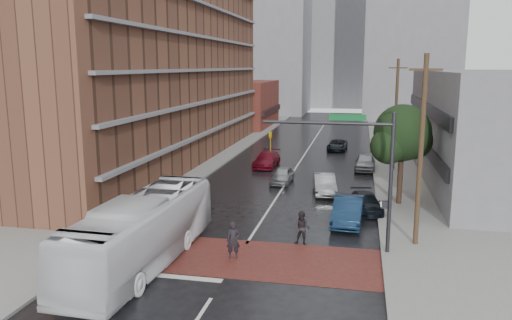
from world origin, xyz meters
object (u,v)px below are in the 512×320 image
at_px(car_travel_c, 267,159).
at_px(car_parked_far, 365,162).
at_px(car_travel_b, 324,184).
at_px(car_parked_near, 348,211).
at_px(car_parked_mid, 366,203).
at_px(pedestrian_b, 302,228).
at_px(transit_bus, 143,231).
at_px(pedestrian_a, 233,240).
at_px(car_travel_a, 282,175).
at_px(suv_travel, 337,145).

relative_size(car_travel_c, car_parked_far, 1.09).
distance_m(car_travel_b, car_parked_near, 7.20).
relative_size(car_travel_b, car_parked_mid, 1.07).
height_order(car_travel_c, car_parked_near, car_parked_near).
height_order(pedestrian_b, car_parked_mid, pedestrian_b).
distance_m(transit_bus, pedestrian_a, 4.39).
distance_m(pedestrian_b, car_travel_a, 14.25).
height_order(pedestrian_a, car_parked_mid, pedestrian_a).
height_order(car_travel_b, suv_travel, car_travel_b).
distance_m(suv_travel, car_parked_mid, 24.02).
relative_size(pedestrian_b, car_travel_b, 0.41).
bearing_deg(car_parked_far, pedestrian_a, -103.63).
distance_m(pedestrian_b, car_parked_far, 20.79).
bearing_deg(car_travel_b, suv_travel, 81.38).
relative_size(car_travel_a, car_parked_mid, 0.92).
relative_size(transit_bus, car_travel_b, 2.71).
height_order(pedestrian_a, car_travel_a, pedestrian_a).
bearing_deg(car_travel_a, car_parked_far, 48.30).
bearing_deg(car_travel_c, car_parked_mid, -52.98).
height_order(pedestrian_b, car_parked_near, pedestrian_b).
bearing_deg(suv_travel, car_parked_mid, -79.91).
bearing_deg(car_parked_mid, car_parked_near, -122.16).
height_order(pedestrian_a, suv_travel, pedestrian_a).
relative_size(pedestrian_a, pedestrian_b, 1.02).
bearing_deg(car_parked_near, car_travel_a, 122.54).
height_order(pedestrian_a, car_parked_near, pedestrian_a).
relative_size(transit_bus, suv_travel, 2.73).
distance_m(transit_bus, pedestrian_b, 8.29).
distance_m(car_travel_c, car_parked_mid, 15.95).
relative_size(transit_bus, car_parked_far, 2.69).
height_order(suv_travel, car_parked_far, car_parked_far).
bearing_deg(suv_travel, pedestrian_b, -87.80).
relative_size(car_travel_a, car_parked_near, 0.78).
relative_size(pedestrian_a, car_travel_b, 0.42).
distance_m(pedestrian_a, car_parked_near, 8.65).
height_order(transit_bus, car_parked_far, transit_bus).
distance_m(car_travel_b, car_parked_far, 9.86).
xyz_separation_m(pedestrian_a, car_travel_b, (3.47, 13.71, -0.20)).
relative_size(suv_travel, car_parked_far, 0.99).
relative_size(pedestrian_a, car_travel_c, 0.38).
bearing_deg(car_travel_a, pedestrian_b, -73.65).
height_order(car_travel_a, car_parked_mid, car_travel_a).
bearing_deg(pedestrian_b, car_parked_mid, 73.49).
distance_m(car_travel_b, car_parked_mid, 5.11).
height_order(car_travel_a, car_parked_far, car_parked_far).
relative_size(suv_travel, car_parked_near, 0.90).
xyz_separation_m(car_travel_b, car_parked_mid, (3.02, -4.13, -0.13)).
height_order(car_parked_mid, car_parked_far, car_parked_far).
bearing_deg(pedestrian_a, car_parked_mid, 39.35).
relative_size(car_travel_b, car_parked_far, 0.99).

